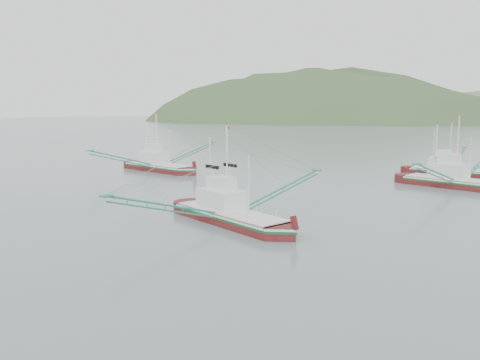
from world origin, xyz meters
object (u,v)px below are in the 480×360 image
Objects in this scene: bg_boat_far at (450,168)px; bg_boat_left at (158,162)px; main_boat at (229,204)px; bg_boat_right at (458,175)px.

bg_boat_left is (-41.48, -23.62, 0.23)m from bg_boat_far.
main_boat is at bearing -28.88° from bg_boat_left.
bg_boat_right reaches higher than main_boat.
main_boat reaches higher than bg_boat_far.
bg_boat_left reaches higher than main_boat.
bg_boat_left is at bearing 159.55° from main_boat.
bg_boat_far is 0.89× the size of bg_boat_right.
bg_boat_right is at bearing -76.02° from bg_boat_far.
main_boat is 35.87m from bg_boat_right.
bg_boat_left is (-45.05, -11.36, -0.21)m from bg_boat_right.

